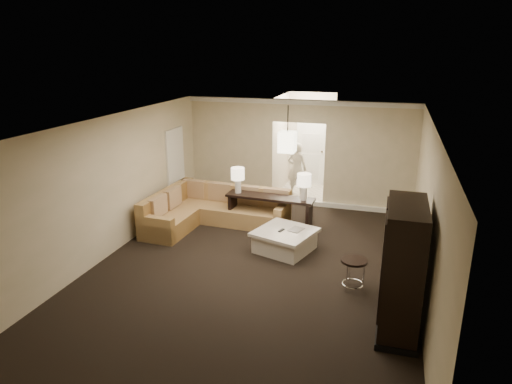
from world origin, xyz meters
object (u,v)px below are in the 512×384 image
(coffee_table, at_px, (285,240))
(armoire, at_px, (401,271))
(console_table, at_px, (270,209))
(drink_table, at_px, (354,268))
(person, at_px, (297,166))
(sectional_sofa, at_px, (210,211))

(coffee_table, distance_m, armoire, 3.21)
(console_table, distance_m, drink_table, 3.15)
(drink_table, relative_size, person, 0.34)
(sectional_sofa, distance_m, armoire, 5.33)
(coffee_table, distance_m, console_table, 1.28)
(sectional_sofa, bearing_deg, drink_table, -28.43)
(coffee_table, height_order, console_table, console_table)
(sectional_sofa, xyz_separation_m, drink_table, (3.55, -2.15, 0.06))
(sectional_sofa, bearing_deg, person, 65.09)
(armoire, bearing_deg, drink_table, 127.26)
(sectional_sofa, distance_m, coffee_table, 2.25)
(console_table, xyz_separation_m, armoire, (2.87, -3.28, 0.47))
(armoire, distance_m, person, 6.58)
(sectional_sofa, relative_size, person, 1.77)
(sectional_sofa, height_order, drink_table, sectional_sofa)
(coffee_table, height_order, drink_table, drink_table)
(coffee_table, distance_m, person, 3.86)
(person, bearing_deg, console_table, 90.39)
(armoire, bearing_deg, console_table, 131.16)
(drink_table, height_order, person, person)
(coffee_table, xyz_separation_m, console_table, (-0.62, 1.09, 0.24))
(console_table, bearing_deg, sectional_sofa, -170.74)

